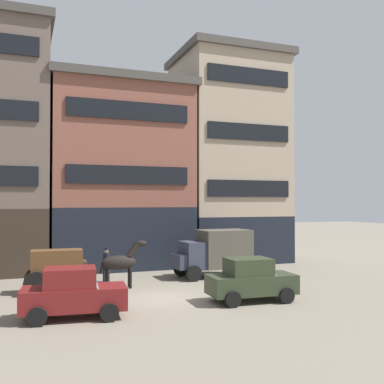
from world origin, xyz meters
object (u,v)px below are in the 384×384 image
(draft_horse, at_px, (121,262))
(sedan_light, at_px, (73,293))
(delivery_truck_near, at_px, (215,251))
(pedestrian_officer, at_px, (106,263))
(cargo_wagon, at_px, (58,268))
(sedan_dark, at_px, (251,280))

(draft_horse, height_order, sedan_light, draft_horse)
(delivery_truck_near, xyz_separation_m, pedestrian_officer, (-5.99, 0.53, -0.44))
(cargo_wagon, distance_m, sedan_light, 5.04)
(sedan_light, relative_size, pedestrian_officer, 2.15)
(draft_horse, bearing_deg, pedestrian_officer, 100.25)
(sedan_light, height_order, pedestrian_officer, sedan_light)
(delivery_truck_near, bearing_deg, cargo_wagon, -170.33)
(sedan_dark, bearing_deg, delivery_truck_near, 80.39)
(pedestrian_officer, bearing_deg, sedan_light, -108.86)
(cargo_wagon, xyz_separation_m, draft_horse, (2.95, -0.00, 0.12))
(sedan_dark, distance_m, sedan_light, 7.33)
(pedestrian_officer, bearing_deg, draft_horse, -79.75)
(draft_horse, distance_m, sedan_dark, 6.65)
(sedan_light, bearing_deg, cargo_wagon, 92.21)
(draft_horse, xyz_separation_m, sedan_dark, (4.57, -4.82, -0.36))
(cargo_wagon, relative_size, delivery_truck_near, 0.67)
(draft_horse, xyz_separation_m, delivery_truck_near, (5.63, 1.46, 0.15))
(delivery_truck_near, height_order, sedan_dark, delivery_truck_near)
(sedan_dark, bearing_deg, pedestrian_officer, 125.89)
(cargo_wagon, bearing_deg, sedan_light, -87.79)
(draft_horse, bearing_deg, delivery_truck_near, 14.58)
(pedestrian_officer, bearing_deg, delivery_truck_near, -5.01)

